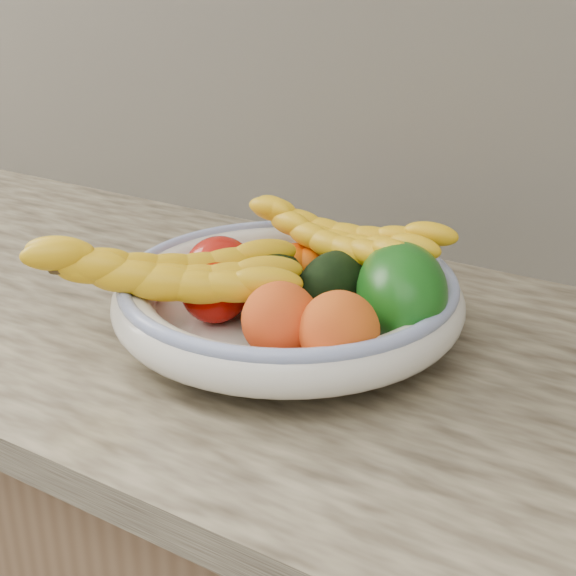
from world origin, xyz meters
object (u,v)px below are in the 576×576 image
Objects in this scene: banana_bunch_back at (338,244)px; banana_bunch_front at (164,281)px; fruit_bowl at (288,297)px; green_mango at (401,292)px.

banana_bunch_back is 0.90× the size of banana_bunch_front.
fruit_bowl is at bearing -92.87° from banana_bunch_back.
green_mango is 0.13m from banana_bunch_back.
banana_bunch_back is at bearing 23.11° from banana_bunch_front.
banana_bunch_front is (-0.11, -0.18, -0.01)m from banana_bunch_back.
green_mango reaches higher than fruit_bowl.
fruit_bowl is at bearing 153.71° from green_mango.
banana_bunch_back reaches higher than banana_bunch_front.
banana_bunch_front is at bearing 171.38° from green_mango.
green_mango is 0.25m from banana_bunch_front.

